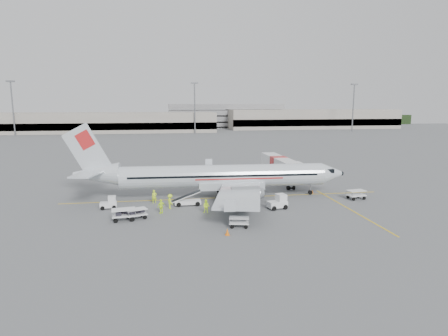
{
  "coord_description": "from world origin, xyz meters",
  "views": [
    {
      "loc": [
        -8.03,
        -49.41,
        12.65
      ],
      "look_at": [
        0.0,
        2.0,
        3.8
      ],
      "focal_mm": 30.0,
      "sensor_mm": 36.0,
      "label": 1
    }
  ],
  "objects": [
    {
      "name": "treeline",
      "position": [
        0.0,
        175.0,
        3.0
      ],
      "size": [
        300.0,
        3.0,
        6.0
      ],
      "primitive_type": null,
      "color": "black",
      "rests_on": "ground"
    },
    {
      "name": "crew_c",
      "position": [
        -7.69,
        -4.4,
        0.91
      ],
      "size": [
        1.01,
        1.33,
        1.83
      ],
      "primitive_type": "imported",
      "rotation": [
        0.0,
        0.0,
        1.89
      ],
      "color": "#BFE621",
      "rests_on": "ground"
    },
    {
      "name": "crew_b",
      "position": [
        -3.52,
        -7.0,
        0.82
      ],
      "size": [
        0.96,
        0.86,
        1.64
      ],
      "primitive_type": "imported",
      "rotation": [
        0.0,
        0.0,
        -0.36
      ],
      "color": "#BFE621",
      "rests_on": "ground"
    },
    {
      "name": "cone_nose",
      "position": [
        12.69,
        0.61,
        0.27
      ],
      "size": [
        0.33,
        0.33,
        0.53
      ],
      "primitive_type": "cone",
      "color": "orange",
      "rests_on": "ground"
    },
    {
      "name": "mast_west",
      "position": [
        -70.0,
        118.0,
        11.0
      ],
      "size": [
        3.2,
        1.2,
        22.0
      ],
      "primitive_type": null,
      "color": "slate",
      "rests_on": "ground"
    },
    {
      "name": "mast_east",
      "position": [
        80.0,
        118.0,
        11.0
      ],
      "size": [
        3.2,
        1.2,
        22.0
      ],
      "primitive_type": null,
      "color": "slate",
      "rests_on": "ground"
    },
    {
      "name": "tug_mid",
      "position": [
        -0.24,
        -5.0,
        0.91
      ],
      "size": [
        2.51,
        1.64,
        1.82
      ],
      "primitive_type": null,
      "rotation": [
        0.0,
        0.0,
        0.12
      ],
      "color": "white",
      "rests_on": "ground"
    },
    {
      "name": "crew_a",
      "position": [
        -9.69,
        -1.5,
        0.88
      ],
      "size": [
        0.69,
        0.49,
        1.76
      ],
      "primitive_type": "imported",
      "rotation": [
        0.0,
        0.0,
        0.11
      ],
      "color": "#BFE621",
      "rests_on": "ground"
    },
    {
      "name": "cone_port",
      "position": [
        0.51,
        18.04,
        0.3
      ],
      "size": [
        0.37,
        0.37,
        0.61
      ],
      "primitive_type": "cone",
      "color": "orange",
      "rests_on": "ground"
    },
    {
      "name": "terminal_east",
      "position": [
        70.0,
        145.0,
        5.0
      ],
      "size": [
        90.0,
        26.0,
        10.0
      ],
      "primitive_type": null,
      "color": "gray",
      "rests_on": "ground"
    },
    {
      "name": "ground",
      "position": [
        0.0,
        0.0,
        0.0
      ],
      "size": [
        360.0,
        360.0,
        0.0
      ],
      "primitive_type": "plane",
      "color": "#56595B"
    },
    {
      "name": "cart_empty_b",
      "position": [
        17.23,
        -3.58,
        0.62
      ],
      "size": [
        2.57,
        1.75,
        1.25
      ],
      "primitive_type": null,
      "rotation": [
        0.0,
        0.0,
        0.15
      ],
      "color": "white",
      "rests_on": "ground"
    },
    {
      "name": "aircraft",
      "position": [
        -0.3,
        0.38,
        5.06
      ],
      "size": [
        37.82,
        30.21,
        10.12
      ],
      "primitive_type": null,
      "rotation": [
        0.0,
        0.0,
        -0.04
      ],
      "color": "silver",
      "rests_on": "ground"
    },
    {
      "name": "cart_loaded_a",
      "position": [
        -11.49,
        -8.09,
        0.59
      ],
      "size": [
        2.61,
        2.1,
        1.18
      ],
      "primitive_type": null,
      "rotation": [
        0.0,
        0.0,
        0.39
      ],
      "color": "white",
      "rests_on": "ground"
    },
    {
      "name": "tug_fore",
      "position": [
        5.28,
        -6.48,
        0.9
      ],
      "size": [
        2.56,
        1.8,
        1.8
      ],
      "primitive_type": null,
      "rotation": [
        0.0,
        0.0,
        0.22
      ],
      "color": "white",
      "rests_on": "ground"
    },
    {
      "name": "terminal_west",
      "position": [
        -40.0,
        130.0,
        4.5
      ],
      "size": [
        110.0,
        22.0,
        9.0
      ],
      "primitive_type": null,
      "color": "gray",
      "rests_on": "ground"
    },
    {
      "name": "stripe_cross",
      "position": [
        14.0,
        -8.0,
        0.01
      ],
      "size": [
        0.2,
        20.0,
        0.01
      ],
      "primitive_type": "cube",
      "color": "yellow",
      "rests_on": "ground"
    },
    {
      "name": "cart_loaded_b",
      "position": [
        -12.83,
        -8.44,
        0.66
      ],
      "size": [
        2.73,
        1.85,
        1.32
      ],
      "primitive_type": null,
      "rotation": [
        0.0,
        0.0,
        0.15
      ],
      "color": "white",
      "rests_on": "ground"
    },
    {
      "name": "cart_empty_a",
      "position": [
        -0.69,
        -12.62,
        0.53
      ],
      "size": [
        2.26,
        1.61,
        1.07
      ],
      "primitive_type": null,
      "rotation": [
        0.0,
        0.0,
        -0.21
      ],
      "color": "white",
      "rests_on": "ground"
    },
    {
      "name": "jet_bridge",
      "position": [
        10.18,
        9.09,
        2.11
      ],
      "size": [
        3.51,
        16.19,
        4.23
      ],
      "primitive_type": null,
      "rotation": [
        0.0,
        0.0,
        0.03
      ],
      "color": "white",
      "rests_on": "ground"
    },
    {
      "name": "belt_loader",
      "position": [
        -5.47,
        -3.13,
        1.19
      ],
      "size": [
        4.4,
        1.71,
        2.37
      ],
      "primitive_type": null,
      "rotation": [
        0.0,
        0.0,
        0.01
      ],
      "color": "white",
      "rests_on": "ground"
    },
    {
      "name": "cone_stbd",
      "position": [
        -2.3,
        -14.81,
        0.35
      ],
      "size": [
        0.43,
        0.43,
        0.7
      ],
      "primitive_type": "cone",
      "color": "orange",
      "rests_on": "ground"
    },
    {
      "name": "stripe_lead",
      "position": [
        0.0,
        0.0,
        0.01
      ],
      "size": [
        44.0,
        0.2,
        0.01
      ],
      "primitive_type": "cube",
      "color": "yellow",
      "rests_on": "ground"
    },
    {
      "name": "mast_center",
      "position": [
        5.0,
        118.0,
        11.0
      ],
      "size": [
        3.2,
        1.2,
        22.0
      ],
      "primitive_type": null,
      "color": "slate",
      "rests_on": "ground"
    },
    {
      "name": "tug_aft",
      "position": [
        -15.22,
        -3.22,
        0.77
      ],
      "size": [
        2.1,
        1.33,
        1.54
      ],
      "primitive_type": null,
      "rotation": [
        0.0,
        0.0,
        0.1
      ],
      "color": "white",
      "rests_on": "ground"
    },
    {
      "name": "crew_d",
      "position": [
        -8.76,
        -6.33,
        0.87
      ],
      "size": [
        1.08,
        0.91,
        1.73
      ],
      "primitive_type": "imported",
      "rotation": [
        0.0,
        0.0,
        3.72
      ],
      "color": "#BFE621",
      "rests_on": "ground"
    },
    {
      "name": "parking_garage",
      "position": [
        25.0,
        160.0,
        7.0
      ],
      "size": [
        62.0,
        24.0,
        14.0
      ],
      "primitive_type": null,
      "color": "slate",
      "rests_on": "ground"
    }
  ]
}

